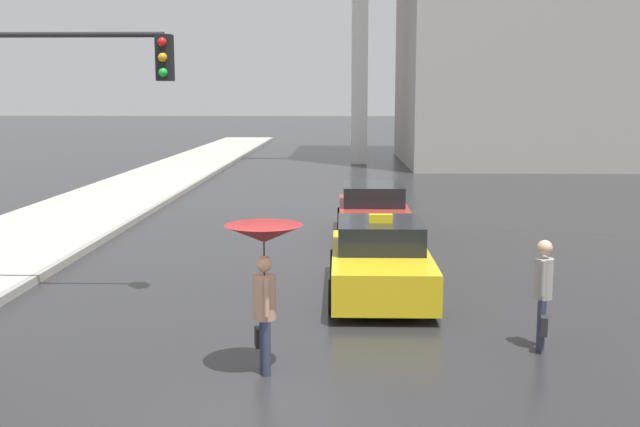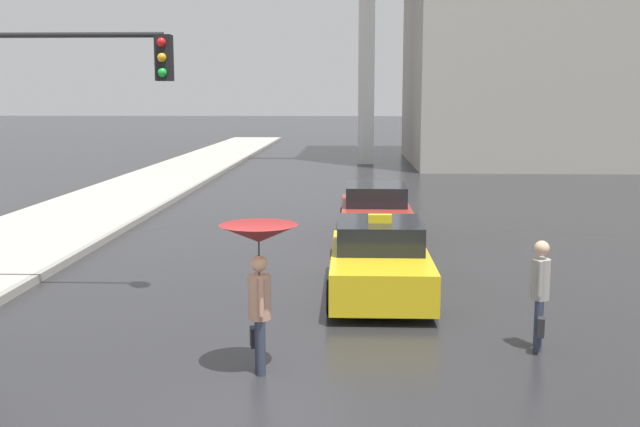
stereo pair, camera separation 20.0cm
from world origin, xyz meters
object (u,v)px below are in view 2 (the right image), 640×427
(taxi, at_px, (379,261))
(sedan_red, at_px, (376,213))
(pedestrian_with_umbrella, at_px, (259,254))
(traffic_light, at_px, (52,104))
(pedestrian_man, at_px, (540,289))

(taxi, xyz_separation_m, sedan_red, (0.13, 5.94, 0.01))
(pedestrian_with_umbrella, bearing_deg, traffic_light, 34.77)
(pedestrian_with_umbrella, bearing_deg, taxi, -36.83)
(pedestrian_with_umbrella, relative_size, pedestrian_man, 1.24)
(pedestrian_man, xyz_separation_m, traffic_light, (-8.13, 2.53, 2.66))
(traffic_light, bearing_deg, pedestrian_with_umbrella, -41.33)
(sedan_red, height_order, pedestrian_with_umbrella, pedestrian_with_umbrella)
(sedan_red, distance_m, pedestrian_with_umbrella, 10.35)
(pedestrian_with_umbrella, height_order, pedestrian_man, pedestrian_with_umbrella)
(taxi, relative_size, pedestrian_man, 2.55)
(sedan_red, bearing_deg, pedestrian_man, 103.13)
(sedan_red, height_order, pedestrian_man, pedestrian_man)
(taxi, distance_m, pedestrian_with_umbrella, 4.66)
(pedestrian_man, bearing_deg, taxi, -126.95)
(sedan_red, bearing_deg, taxi, 88.75)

